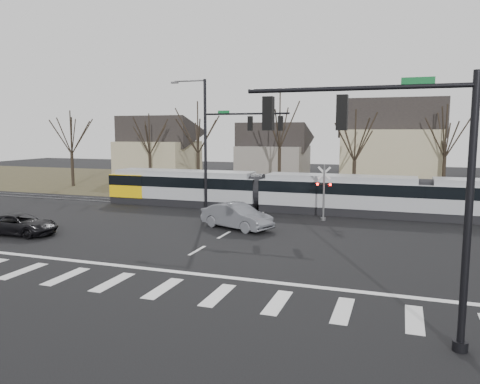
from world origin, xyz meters
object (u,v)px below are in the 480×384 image
(sedan, at_px, (237,216))
(rail_crossing_signal, at_px, (324,194))
(suv, at_px, (21,224))
(tram, at_px, (337,193))

(sedan, height_order, rail_crossing_signal, rail_crossing_signal)
(suv, bearing_deg, rail_crossing_signal, -59.91)
(tram, bearing_deg, sedan, -124.53)
(sedan, distance_m, rail_crossing_signal, 6.89)
(tram, relative_size, sedan, 7.39)
(suv, height_order, rail_crossing_signal, rail_crossing_signal)
(tram, relative_size, rail_crossing_signal, 9.80)
(sedan, distance_m, suv, 13.43)
(tram, distance_m, rail_crossing_signal, 3.26)
(suv, xyz_separation_m, rail_crossing_signal, (16.89, 10.79, 1.24))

